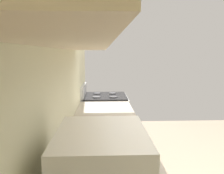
{
  "coord_description": "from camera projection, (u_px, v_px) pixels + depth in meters",
  "views": [
    {
      "loc": [
        -1.73,
        1.18,
        1.54
      ],
      "look_at": [
        -0.25,
        1.11,
        1.32
      ],
      "focal_mm": 35.79,
      "sensor_mm": 36.0,
      "label": 1
    }
  ],
  "objects": [
    {
      "name": "wall_back",
      "position": [
        56.0,
        80.0,
        1.73
      ],
      "size": [
        4.08,
        0.12,
        2.67
      ],
      "primitive_type": "cube",
      "color": "beige",
      "rests_on": "ground_plane"
    },
    {
      "name": "oven_range",
      "position": [
        105.0,
        125.0,
        3.35
      ],
      "size": [
        0.66,
        0.67,
        1.09
      ],
      "color": "#B7BABF",
      "rests_on": "ground_plane"
    },
    {
      "name": "microwave",
      "position": [
        102.0,
        164.0,
        0.99
      ],
      "size": [
        0.47,
        0.4,
        0.3
      ],
      "color": "white",
      "rests_on": "counter_run"
    },
    {
      "name": "bowl",
      "position": [
        109.0,
        121.0,
        2.0
      ],
      "size": [
        0.18,
        0.18,
        0.06
      ],
      "color": "silver",
      "rests_on": "counter_run"
    }
  ]
}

